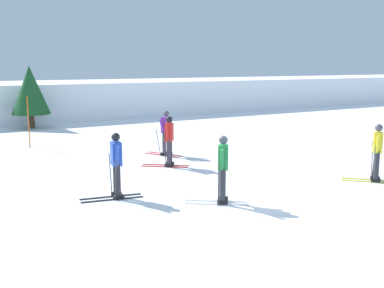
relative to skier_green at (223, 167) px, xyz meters
name	(u,v)px	position (x,y,z in m)	size (l,w,h in m)	color
ground_plane	(253,195)	(1.09, 0.18, -0.92)	(120.00, 120.00, 0.00)	white
far_snow_ridge	(52,100)	(1.09, 21.62, 0.22)	(80.00, 7.75, 2.27)	white
skier_green	(223,167)	(0.00, 0.00, 0.00)	(1.51, 1.24, 1.71)	silver
skier_red	(169,140)	(0.81, 4.41, 0.00)	(1.49, 1.28, 1.71)	red
skier_yellow	(377,151)	(5.12, -0.49, 0.00)	(1.36, 1.43, 1.71)	gold
skier_purple	(166,132)	(1.60, 6.15, 0.00)	(1.01, 1.61, 1.71)	red
skier_blue	(116,163)	(-2.11, 1.75, 0.00)	(1.64, 0.99, 1.71)	black
trail_marker_pole	(28,122)	(-2.56, 10.45, 0.15)	(0.05, 0.05, 2.13)	#C65614
conifer_far_left	(30,90)	(-1.22, 16.56, 1.14)	(2.02, 2.02, 3.36)	#513823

